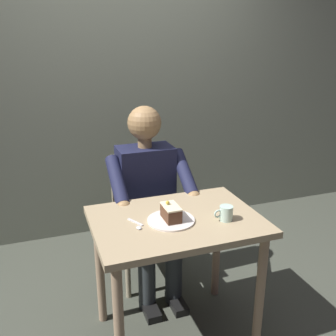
# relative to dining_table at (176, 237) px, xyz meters

# --- Properties ---
(ground_plane) EXTENTS (14.00, 14.00, 0.00)m
(ground_plane) POSITION_rel_dining_table_xyz_m (0.00, 0.00, -0.64)
(ground_plane) COLOR #3E4137
(cafe_rear_panel) EXTENTS (6.40, 0.12, 3.00)m
(cafe_rear_panel) POSITION_rel_dining_table_xyz_m (0.00, -1.49, 0.86)
(cafe_rear_panel) COLOR gray
(cafe_rear_panel) RESTS_ON ground
(dining_table) EXTENTS (0.89, 0.64, 0.75)m
(dining_table) POSITION_rel_dining_table_xyz_m (0.00, 0.00, 0.00)
(dining_table) COLOR tan
(dining_table) RESTS_ON ground
(chair) EXTENTS (0.42, 0.42, 0.89)m
(chair) POSITION_rel_dining_table_xyz_m (0.00, -0.67, -0.15)
(chair) COLOR gray
(chair) RESTS_ON ground
(seated_person) EXTENTS (0.53, 0.58, 1.25)m
(seated_person) POSITION_rel_dining_table_xyz_m (0.00, -0.50, 0.02)
(seated_person) COLOR #191C37
(seated_person) RESTS_ON ground
(dessert_plate) EXTENTS (0.25, 0.25, 0.01)m
(dessert_plate) POSITION_rel_dining_table_xyz_m (0.04, 0.02, 0.12)
(dessert_plate) COLOR silver
(dessert_plate) RESTS_ON dining_table
(cake_slice) EXTENTS (0.08, 0.13, 0.10)m
(cake_slice) POSITION_rel_dining_table_xyz_m (0.04, 0.02, 0.16)
(cake_slice) COLOR #4D2E1D
(cake_slice) RESTS_ON dessert_plate
(coffee_cup) EXTENTS (0.11, 0.07, 0.08)m
(coffee_cup) POSITION_rel_dining_table_xyz_m (-0.23, 0.11, 0.16)
(coffee_cup) COLOR #B1D2C1
(coffee_cup) RESTS_ON dining_table
(dessert_spoon) EXTENTS (0.06, 0.14, 0.01)m
(dessert_spoon) POSITION_rel_dining_table_xyz_m (0.22, 0.01, 0.12)
(dessert_spoon) COLOR silver
(dessert_spoon) RESTS_ON dining_table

